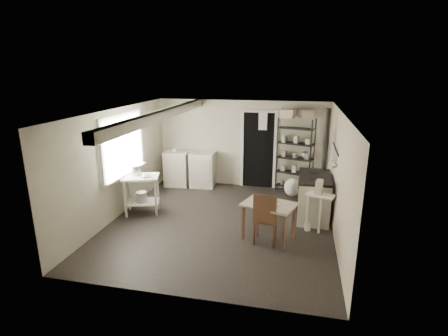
% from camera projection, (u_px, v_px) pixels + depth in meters
% --- Properties ---
extents(floor, '(5.00, 5.00, 0.00)m').
position_uv_depth(floor, '(221.00, 223.00, 7.26)').
color(floor, black).
rests_on(floor, ground).
extents(ceiling, '(5.00, 5.00, 0.00)m').
position_uv_depth(ceiling, '(221.00, 112.00, 6.62)').
color(ceiling, white).
rests_on(ceiling, wall_back).
extents(wall_back, '(4.50, 0.02, 2.30)m').
position_uv_depth(wall_back, '(242.00, 144.00, 9.29)').
color(wall_back, '#B6B19B').
rests_on(wall_back, ground).
extents(wall_front, '(4.50, 0.02, 2.30)m').
position_uv_depth(wall_front, '(178.00, 222.00, 4.59)').
color(wall_front, '#B6B19B').
rests_on(wall_front, ground).
extents(wall_left, '(0.02, 5.00, 2.30)m').
position_uv_depth(wall_left, '(118.00, 163.00, 7.41)').
color(wall_left, '#B6B19B').
rests_on(wall_left, ground).
extents(wall_right, '(0.02, 5.00, 2.30)m').
position_uv_depth(wall_right, '(339.00, 177.00, 6.47)').
color(wall_right, '#B6B19B').
rests_on(wall_right, ground).
extents(window, '(0.12, 1.76, 1.28)m').
position_uv_depth(window, '(122.00, 145.00, 7.49)').
color(window, silver).
rests_on(window, wall_left).
extents(doorway, '(0.96, 0.10, 2.08)m').
position_uv_depth(doorway, '(258.00, 151.00, 9.21)').
color(doorway, silver).
rests_on(doorway, ground).
extents(ceiling_beam, '(0.18, 5.00, 0.18)m').
position_uv_depth(ceiling_beam, '(162.00, 115.00, 6.90)').
color(ceiling_beam, silver).
rests_on(ceiling_beam, ceiling).
extents(wallpaper_panel, '(0.01, 5.00, 2.30)m').
position_uv_depth(wallpaper_panel, '(338.00, 177.00, 6.48)').
color(wallpaper_panel, beige).
rests_on(wallpaper_panel, wall_right).
extents(utensil_rail, '(0.06, 1.20, 0.44)m').
position_uv_depth(utensil_rail, '(335.00, 149.00, 6.94)').
color(utensil_rail, '#B7B7BA').
rests_on(utensil_rail, wall_right).
extents(prep_table, '(0.87, 0.73, 0.86)m').
position_uv_depth(prep_table, '(142.00, 196.00, 7.62)').
color(prep_table, silver).
rests_on(prep_table, ground).
extents(stockpot, '(0.32, 0.32, 0.28)m').
position_uv_depth(stockpot, '(135.00, 171.00, 7.57)').
color(stockpot, '#B7B7BA').
rests_on(stockpot, prep_table).
extents(saucepan, '(0.20, 0.20, 0.11)m').
position_uv_depth(saucepan, '(146.00, 178.00, 7.42)').
color(saucepan, '#B7B7BA').
rests_on(saucepan, prep_table).
extents(bucket, '(0.27, 0.27, 0.26)m').
position_uv_depth(bucket, '(142.00, 198.00, 7.58)').
color(bucket, '#B7B7BA').
rests_on(bucket, prep_table).
extents(base_cabinets, '(1.45, 0.70, 0.93)m').
position_uv_depth(base_cabinets, '(190.00, 169.00, 9.46)').
color(base_cabinets, beige).
rests_on(base_cabinets, ground).
extents(mixing_bowl, '(0.31, 0.31, 0.06)m').
position_uv_depth(mixing_bowl, '(191.00, 152.00, 9.26)').
color(mixing_bowl, silver).
rests_on(mixing_bowl, base_cabinets).
extents(counter_cup, '(0.17, 0.17, 0.11)m').
position_uv_depth(counter_cup, '(174.00, 151.00, 9.29)').
color(counter_cup, silver).
rests_on(counter_cup, base_cabinets).
extents(shelf_rack, '(0.97, 0.61, 1.91)m').
position_uv_depth(shelf_rack, '(295.00, 156.00, 8.87)').
color(shelf_rack, black).
rests_on(shelf_rack, ground).
extents(shelf_jar, '(0.10, 0.10, 0.18)m').
position_uv_depth(shelf_jar, '(284.00, 139.00, 8.82)').
color(shelf_jar, silver).
rests_on(shelf_jar, shelf_rack).
extents(storage_box_a, '(0.36, 0.33, 0.21)m').
position_uv_depth(storage_box_a, '(288.00, 114.00, 8.58)').
color(storage_box_a, beige).
rests_on(storage_box_a, shelf_rack).
extents(storage_box_b, '(0.38, 0.36, 0.20)m').
position_uv_depth(storage_box_b, '(306.00, 115.00, 8.59)').
color(storage_box_b, beige).
rests_on(storage_box_b, shelf_rack).
extents(stove, '(0.66, 1.18, 0.93)m').
position_uv_depth(stove, '(314.00, 198.00, 7.42)').
color(stove, beige).
rests_on(stove, ground).
extents(stovepipe, '(0.13, 0.13, 1.37)m').
position_uv_depth(stovepipe, '(326.00, 141.00, 7.53)').
color(stovepipe, black).
rests_on(stovepipe, stove).
extents(side_ledge, '(0.58, 0.44, 0.80)m').
position_uv_depth(side_ledge, '(319.00, 212.00, 6.69)').
color(side_ledge, silver).
rests_on(side_ledge, ground).
extents(oats_box, '(0.15, 0.21, 0.28)m').
position_uv_depth(oats_box, '(319.00, 183.00, 6.56)').
color(oats_box, beige).
rests_on(oats_box, side_ledge).
extents(work_table, '(1.08, 0.91, 0.71)m').
position_uv_depth(work_table, '(268.00, 220.00, 6.48)').
color(work_table, beige).
rests_on(work_table, ground).
extents(table_cup, '(0.11, 0.11, 0.10)m').
position_uv_depth(table_cup, '(278.00, 202.00, 6.20)').
color(table_cup, silver).
rests_on(table_cup, work_table).
extents(chair, '(0.44, 0.46, 0.99)m').
position_uv_depth(chair, '(266.00, 218.00, 6.32)').
color(chair, '#543224').
rests_on(chair, ground).
extents(flour_sack, '(0.44, 0.39, 0.46)m').
position_uv_depth(flour_sack, '(292.00, 187.00, 8.69)').
color(flour_sack, silver).
rests_on(flour_sack, ground).
extents(floor_crock, '(0.14, 0.14, 0.15)m').
position_uv_depth(floor_crock, '(308.00, 227.00, 6.91)').
color(floor_crock, silver).
rests_on(floor_crock, ground).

